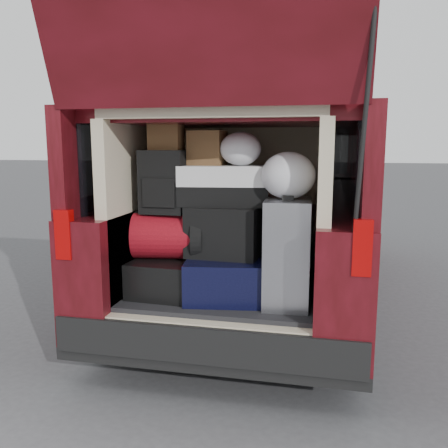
{
  "coord_description": "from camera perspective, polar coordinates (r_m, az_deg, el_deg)",
  "views": [
    {
      "loc": [
        0.67,
        -2.85,
        1.55
      ],
      "look_at": [
        0.0,
        0.2,
        1.03
      ],
      "focal_mm": 38.0,
      "sensor_mm": 36.0,
      "label": 1
    }
  ],
  "objects": [
    {
      "name": "load_floor",
      "position": [
        3.44,
        0.22,
        -12.24
      ],
      "size": [
        1.24,
        1.05,
        0.55
      ],
      "primitive_type": "cube",
      "color": "black",
      "rests_on": "ground"
    },
    {
      "name": "plastic_bag_right",
      "position": [
        2.95,
        7.73,
        5.81
      ],
      "size": [
        0.38,
        0.37,
        0.29
      ],
      "primitive_type": "ellipsoid",
      "rotation": [
        0.0,
        0.0,
        0.18
      ],
      "color": "silver",
      "rests_on": "silver_roller"
    },
    {
      "name": "black_soft_case",
      "position": [
        3.12,
        -0.08,
        -0.93
      ],
      "size": [
        0.48,
        0.3,
        0.34
      ],
      "primitive_type": "cube",
      "rotation": [
        0.0,
        0.0,
        -0.06
      ],
      "color": "black",
      "rests_on": "navy_hardshell"
    },
    {
      "name": "red_duffel",
      "position": [
        3.22,
        -6.58,
        -1.41
      ],
      "size": [
        0.52,
        0.38,
        0.31
      ],
      "primitive_type": "cube",
      "rotation": [
        0.0,
        0.0,
        0.15
      ],
      "color": "maroon",
      "rests_on": "black_hardshell"
    },
    {
      "name": "grocery_sack_upper",
      "position": [
        3.2,
        -2.03,
        9.13
      ],
      "size": [
        0.24,
        0.21,
        0.23
      ],
      "primitive_type": "cube",
      "rotation": [
        0.0,
        0.0,
        -0.09
      ],
      "color": "brown",
      "rests_on": "twotone_duffel"
    },
    {
      "name": "ground",
      "position": [
        3.31,
        -0.84,
        -18.39
      ],
      "size": [
        80.0,
        80.0,
        0.0
      ],
      "primitive_type": "plane",
      "color": "#3A3A3D",
      "rests_on": "ground"
    },
    {
      "name": "plastic_bag_center",
      "position": [
        3.12,
        1.99,
        9.02
      ],
      "size": [
        0.31,
        0.29,
        0.22
      ],
      "primitive_type": "ellipsoid",
      "rotation": [
        0.0,
        0.0,
        0.16
      ],
      "color": "silver",
      "rests_on": "twotone_duffel"
    },
    {
      "name": "grocery_sack_lower",
      "position": [
        3.22,
        -6.97,
        10.51
      ],
      "size": [
        0.21,
        0.18,
        0.19
      ],
      "primitive_type": "cube",
      "rotation": [
        0.0,
        0.0,
        0.03
      ],
      "color": "brown",
      "rests_on": "backpack"
    },
    {
      "name": "silver_roller",
      "position": [
        3.02,
        7.61,
        -3.33
      ],
      "size": [
        0.3,
        0.46,
        0.67
      ],
      "primitive_type": "cube",
      "rotation": [
        0.0,
        0.0,
        0.05
      ],
      "color": "silver",
      "rests_on": "load_floor"
    },
    {
      "name": "navy_hardshell",
      "position": [
        3.2,
        0.25,
        -6.2
      ],
      "size": [
        0.58,
        0.68,
        0.27
      ],
      "primitive_type": "cube",
      "rotation": [
        0.0,
        0.0,
        0.14
      ],
      "color": "black",
      "rests_on": "load_floor"
    },
    {
      "name": "backpack",
      "position": [
        3.17,
        -7.33,
        5.03
      ],
      "size": [
        0.29,
        0.18,
        0.42
      ],
      "primitive_type": "cube",
      "rotation": [
        0.0,
        0.0,
        -0.0
      ],
      "color": "black",
      "rests_on": "red_duffel"
    },
    {
      "name": "minivan",
      "position": [
        4.8,
        4.22,
        1.83
      ],
      "size": [
        1.9,
        5.35,
        2.77
      ],
      "color": "black",
      "rests_on": "ground"
    },
    {
      "name": "black_hardshell",
      "position": [
        3.31,
        -6.37,
        -5.99
      ],
      "size": [
        0.47,
        0.62,
        0.24
      ],
      "primitive_type": "cube",
      "rotation": [
        0.0,
        0.0,
        -0.06
      ],
      "color": "black",
      "rests_on": "load_floor"
    },
    {
      "name": "twotone_duffel",
      "position": [
        3.15,
        -0.02,
        4.67
      ],
      "size": [
        0.62,
        0.38,
        0.26
      ],
      "primitive_type": "cube",
      "rotation": [
        0.0,
        0.0,
        0.13
      ],
      "color": "white",
      "rests_on": "black_soft_case"
    }
  ]
}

